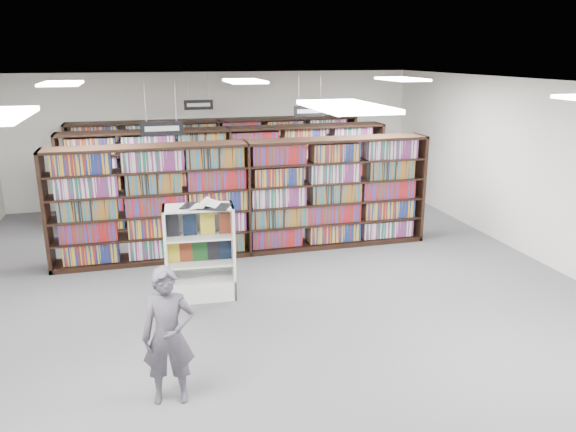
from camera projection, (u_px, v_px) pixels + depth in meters
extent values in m
plane|color=#4D4D52|center=(273.00, 293.00, 8.81)|extent=(12.00, 12.00, 0.00)
cube|color=white|center=(271.00, 85.00, 7.91)|extent=(10.00, 12.00, 0.10)
cube|color=white|center=(216.00, 138.00, 13.93)|extent=(10.00, 0.10, 3.20)
cube|color=white|center=(556.00, 176.00, 9.60)|extent=(0.10, 12.00, 3.20)
cube|color=black|center=(247.00, 198.00, 10.37)|extent=(7.00, 0.60, 2.10)
cube|color=maroon|center=(247.00, 198.00, 10.37)|extent=(6.88, 0.42, 1.98)
cube|color=black|center=(230.00, 176.00, 12.23)|extent=(7.00, 0.60, 2.10)
cube|color=maroon|center=(230.00, 176.00, 12.23)|extent=(6.88, 0.42, 1.98)
cube|color=black|center=(218.00, 162.00, 13.80)|extent=(7.00, 0.60, 2.10)
cube|color=maroon|center=(218.00, 162.00, 13.80)|extent=(6.88, 0.42, 1.98)
cylinder|color=#B2B2B7|center=(145.00, 103.00, 8.49)|extent=(0.01, 0.01, 0.58)
cylinder|color=#B2B2B7|center=(175.00, 102.00, 8.61)|extent=(0.01, 0.01, 0.58)
cube|color=black|center=(162.00, 129.00, 8.66)|extent=(0.65, 0.02, 0.22)
cube|color=silver|center=(162.00, 129.00, 8.65)|extent=(0.52, 0.00, 0.08)
cylinder|color=#B2B2B7|center=(299.00, 91.00, 11.09)|extent=(0.01, 0.01, 0.58)
cylinder|color=#B2B2B7|center=(321.00, 91.00, 11.21)|extent=(0.01, 0.01, 0.58)
cube|color=black|center=(310.00, 111.00, 11.26)|extent=(0.65, 0.02, 0.22)
cube|color=silver|center=(310.00, 111.00, 11.25)|extent=(0.52, 0.00, 0.08)
cylinder|color=#B2B2B7|center=(187.00, 87.00, 12.45)|extent=(0.01, 0.01, 0.58)
cylinder|color=#B2B2B7|center=(208.00, 86.00, 12.57)|extent=(0.01, 0.01, 0.58)
cube|color=black|center=(199.00, 105.00, 12.62)|extent=(0.65, 0.02, 0.22)
cube|color=silver|center=(199.00, 105.00, 12.61)|extent=(0.52, 0.00, 0.08)
cube|color=white|center=(346.00, 107.00, 5.14)|extent=(0.60, 1.20, 0.04)
cube|color=white|center=(61.00, 83.00, 9.04)|extent=(0.60, 1.20, 0.04)
cube|color=white|center=(245.00, 81.00, 9.78)|extent=(0.60, 1.20, 0.04)
cube|color=white|center=(402.00, 79.00, 10.52)|extent=(0.60, 1.20, 0.04)
cube|color=white|center=(202.00, 287.00, 8.65)|extent=(1.07, 0.59, 0.31)
cube|color=white|center=(166.00, 255.00, 8.40)|extent=(0.08, 0.52, 1.46)
cube|color=white|center=(233.00, 250.00, 8.58)|extent=(0.08, 0.52, 1.46)
cube|color=white|center=(199.00, 247.00, 8.72)|extent=(1.04, 0.10, 1.46)
cube|color=white|center=(198.00, 207.00, 8.29)|extent=(1.07, 0.59, 0.03)
cube|color=white|center=(200.00, 262.00, 8.54)|extent=(0.99, 0.55, 0.02)
cube|color=white|center=(199.00, 236.00, 8.42)|extent=(0.99, 0.55, 0.02)
cube|color=black|center=(171.00, 226.00, 8.35)|extent=(0.21, 0.09, 0.31)
cube|color=black|center=(190.00, 225.00, 8.40)|extent=(0.21, 0.09, 0.31)
cube|color=yellow|center=(208.00, 224.00, 8.44)|extent=(0.21, 0.09, 0.31)
cube|color=maroon|center=(225.00, 223.00, 8.49)|extent=(0.21, 0.09, 0.31)
cube|color=yellow|center=(174.00, 253.00, 8.47)|extent=(0.23, 0.08, 0.29)
cube|color=maroon|center=(187.00, 252.00, 8.50)|extent=(0.23, 0.08, 0.29)
cube|color=#15441A|center=(200.00, 251.00, 8.54)|extent=(0.23, 0.08, 0.29)
cube|color=black|center=(212.00, 250.00, 8.57)|extent=(0.23, 0.08, 0.29)
cube|color=black|center=(225.00, 250.00, 8.61)|extent=(0.23, 0.08, 0.29)
cube|color=black|center=(206.00, 206.00, 8.26)|extent=(0.79, 0.64, 0.02)
cube|color=white|center=(195.00, 206.00, 8.21)|extent=(0.43, 0.46, 0.06)
cube|color=white|center=(217.00, 205.00, 8.29)|extent=(0.42, 0.46, 0.08)
cylinder|color=white|center=(204.00, 203.00, 8.24)|extent=(0.23, 0.36, 0.10)
imported|color=#4C4852|center=(169.00, 336.00, 5.91)|extent=(0.60, 0.43, 1.53)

